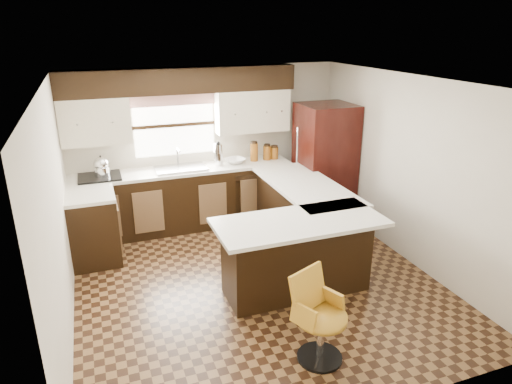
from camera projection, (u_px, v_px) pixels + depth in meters
name	position (u px, v px, depth m)	size (l,w,h in m)	color
floor	(256.00, 281.00, 5.61)	(4.40, 4.40, 0.00)	#49301A
ceiling	(256.00, 82.00, 4.78)	(4.40, 4.40, 0.00)	silver
wall_back	(207.00, 145.00, 7.13)	(4.40, 4.40, 0.00)	beige
wall_front	(362.00, 288.00, 3.26)	(4.40, 4.40, 0.00)	beige
wall_left	(57.00, 214.00, 4.52)	(4.40, 4.40, 0.00)	beige
wall_right	(408.00, 170.00, 5.88)	(4.40, 4.40, 0.00)	beige
base_cab_back	(186.00, 199.00, 6.98)	(3.30, 0.60, 0.90)	black
base_cab_left	(94.00, 229.00, 5.97)	(0.60, 0.70, 0.90)	black
counter_back	(184.00, 170.00, 6.82)	(3.30, 0.60, 0.04)	silver
counter_left	(90.00, 195.00, 5.81)	(0.60, 0.70, 0.04)	silver
soffit	(181.00, 80.00, 6.50)	(3.40, 0.35, 0.36)	black
upper_cab_left	(95.00, 121.00, 6.28)	(0.94, 0.35, 0.64)	beige
upper_cab_right	(252.00, 111.00, 7.02)	(1.14, 0.35, 0.64)	beige
window_pane	(174.00, 125.00, 6.83)	(1.20, 0.02, 0.90)	white
valance	(173.00, 99.00, 6.66)	(1.30, 0.06, 0.18)	#D19B93
sink	(181.00, 168.00, 6.77)	(0.75, 0.45, 0.03)	#B2B2B7
dishwasher	(253.00, 199.00, 7.06)	(0.58, 0.03, 0.78)	black
cooktop	(100.00, 177.00, 6.40)	(0.58, 0.50, 0.03)	black
peninsula_long	(301.00, 218.00, 6.30)	(0.60, 1.95, 0.90)	black
peninsula_return	(297.00, 256.00, 5.27)	(1.65, 0.60, 0.90)	black
counter_pen_long	(306.00, 186.00, 6.15)	(0.84, 1.95, 0.04)	silver
counter_pen_return	(300.00, 222.00, 5.02)	(1.89, 0.84, 0.04)	silver
refrigerator	(324.00, 164.00, 7.13)	(0.79, 0.76, 1.85)	black
bar_chair	(322.00, 319.00, 4.16)	(0.47, 0.47, 0.88)	#BB8521
kettle	(101.00, 166.00, 6.36)	(0.22, 0.22, 0.29)	silver
percolator	(218.00, 155.00, 6.93)	(0.13, 0.13, 0.33)	silver
mixing_bowl	(235.00, 161.00, 7.06)	(0.31, 0.31, 0.07)	white
canister_large	(254.00, 152.00, 7.15)	(0.12, 0.12, 0.28)	brown
canister_med	(267.00, 153.00, 7.23)	(0.12, 0.12, 0.22)	brown
canister_small	(274.00, 153.00, 7.27)	(0.13, 0.13, 0.19)	brown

